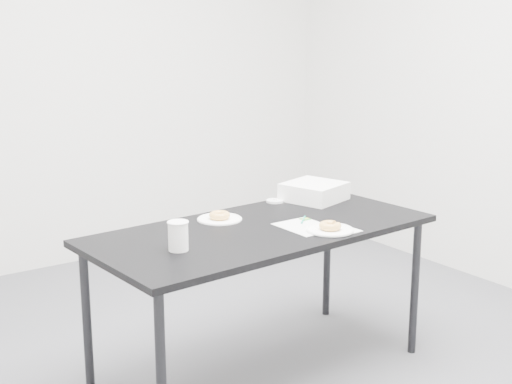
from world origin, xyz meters
TOP-DOWN VIEW (x-y plane):
  - floor at (0.00, 0.00)m, footprint 4.00×4.00m
  - wall_back at (0.00, 2.00)m, footprint 4.00×0.02m
  - table at (0.08, -0.07)m, footprint 1.62×0.84m
  - scorecard at (0.24, -0.18)m, footprint 0.21×0.26m
  - logo_patch at (0.32, -0.09)m, footprint 0.04×0.04m
  - pen at (0.30, -0.10)m, footprint 0.09×0.09m
  - napkin at (0.33, -0.31)m, footprint 0.15×0.15m
  - plate_near at (0.29, -0.30)m, footprint 0.21×0.21m
  - donut_near at (0.29, -0.30)m, footprint 0.11×0.11m
  - plate_far at (-0.01, 0.14)m, footprint 0.21×0.21m
  - donut_far at (-0.01, 0.14)m, footprint 0.11×0.11m
  - coffee_cup at (-0.40, -0.15)m, footprint 0.08×0.08m
  - cup_lid at (0.40, 0.27)m, footprint 0.09×0.09m
  - bakery_box at (0.60, 0.19)m, footprint 0.34×0.34m

SIDE VIEW (x-z plane):
  - floor at x=0.00m, z-range 0.00..0.00m
  - table at x=0.08m, z-range 0.30..1.02m
  - scorecard at x=0.24m, z-range 0.72..0.72m
  - napkin at x=0.33m, z-range 0.72..0.72m
  - plate_far at x=-0.01m, z-range 0.72..0.72m
  - logo_patch at x=0.32m, z-range 0.72..0.72m
  - plate_near at x=0.29m, z-range 0.72..0.73m
  - cup_lid at x=0.40m, z-range 0.72..0.73m
  - pen at x=0.30m, z-range 0.72..0.73m
  - donut_far at x=-0.01m, z-range 0.72..0.76m
  - donut_near at x=0.29m, z-range 0.73..0.76m
  - bakery_box at x=0.60m, z-range 0.72..0.81m
  - coffee_cup at x=-0.40m, z-range 0.72..0.84m
  - wall_back at x=0.00m, z-range 0.00..2.70m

